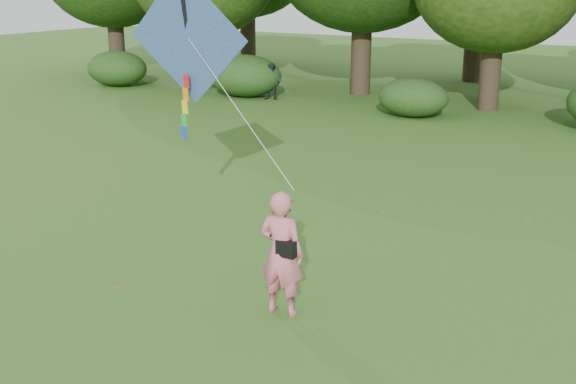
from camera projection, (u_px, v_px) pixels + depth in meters
The scene contains 7 objects.
ground at pixel (243, 323), 10.93m from camera, with size 100.00×100.00×0.00m, color #265114.
man_kite_flyer at pixel (281, 253), 11.00m from camera, with size 0.72×0.47×1.98m, color #DF687D.
bystander_left at pixel (272, 82), 30.39m from camera, with size 0.74×0.58×1.53m, color #21252C.
crossbody_bag at pixel (287, 247), 10.88m from camera, with size 0.43×0.20×0.75m.
flying_kite at pixel (188, 40), 13.87m from camera, with size 5.13×2.83×3.33m.
shrub_band at pixel (506, 99), 25.51m from camera, with size 39.15×3.22×1.88m.
fallen_leaves at pixel (436, 228), 15.05m from camera, with size 10.50×12.20×0.01m.
Camera 1 is at (5.65, -8.15, 5.05)m, focal length 45.00 mm.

